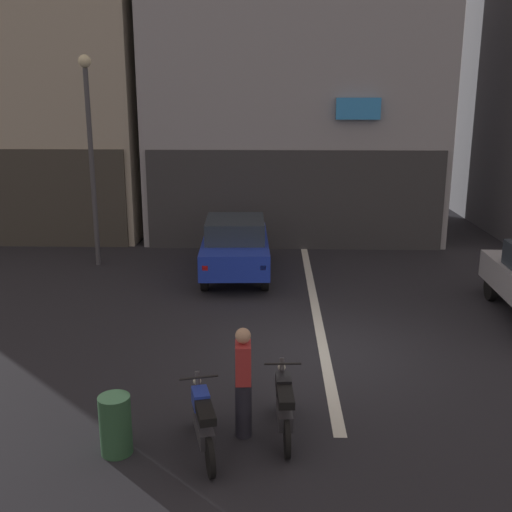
{
  "coord_description": "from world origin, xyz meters",
  "views": [
    {
      "loc": [
        -0.99,
        -10.71,
        4.75
      ],
      "look_at": [
        -1.38,
        2.0,
        1.4
      ],
      "focal_mm": 41.85,
      "sensor_mm": 36.0,
      "label": 1
    }
  ],
  "objects_px": {
    "car_black_down_street": "(321,201)",
    "motorcycle_black_row_left_mid": "(284,405)",
    "person_by_motorcycles": "(243,382)",
    "car_blue_crossing_near": "(235,245)",
    "trash_bin": "(116,425)",
    "street_lamp": "(90,139)",
    "motorcycle_blue_row_leftmost": "(203,421)"
  },
  "relations": [
    {
      "from": "motorcycle_blue_row_leftmost",
      "to": "trash_bin",
      "type": "xyz_separation_m",
      "value": [
        -1.2,
        -0.08,
        -0.03
      ]
    },
    {
      "from": "motorcycle_black_row_left_mid",
      "to": "person_by_motorcycles",
      "type": "bearing_deg",
      "value": -172.63
    },
    {
      "from": "car_blue_crossing_near",
      "to": "person_by_motorcycles",
      "type": "xyz_separation_m",
      "value": [
        0.64,
        -8.1,
        -0.03
      ]
    },
    {
      "from": "trash_bin",
      "to": "street_lamp",
      "type": "bearing_deg",
      "value": 107.52
    },
    {
      "from": "street_lamp",
      "to": "person_by_motorcycles",
      "type": "distance_m",
      "value": 10.72
    },
    {
      "from": "car_black_down_street",
      "to": "street_lamp",
      "type": "height_order",
      "value": "street_lamp"
    },
    {
      "from": "trash_bin",
      "to": "car_blue_crossing_near",
      "type": "bearing_deg",
      "value": 82.72
    },
    {
      "from": "street_lamp",
      "to": "trash_bin",
      "type": "bearing_deg",
      "value": -72.48
    },
    {
      "from": "car_black_down_street",
      "to": "motorcycle_blue_row_leftmost",
      "type": "height_order",
      "value": "car_black_down_street"
    },
    {
      "from": "car_blue_crossing_near",
      "to": "motorcycle_black_row_left_mid",
      "type": "distance_m",
      "value": 8.13
    },
    {
      "from": "person_by_motorcycles",
      "to": "motorcycle_black_row_left_mid",
      "type": "bearing_deg",
      "value": 7.37
    },
    {
      "from": "car_blue_crossing_near",
      "to": "trash_bin",
      "type": "height_order",
      "value": "car_blue_crossing_near"
    },
    {
      "from": "person_by_motorcycles",
      "to": "trash_bin",
      "type": "height_order",
      "value": "person_by_motorcycles"
    },
    {
      "from": "car_black_down_street",
      "to": "motorcycle_black_row_left_mid",
      "type": "relative_size",
      "value": 2.56
    },
    {
      "from": "street_lamp",
      "to": "motorcycle_blue_row_leftmost",
      "type": "relative_size",
      "value": 3.64
    },
    {
      "from": "car_blue_crossing_near",
      "to": "car_black_down_street",
      "type": "bearing_deg",
      "value": 68.76
    },
    {
      "from": "car_black_down_street",
      "to": "person_by_motorcycles",
      "type": "relative_size",
      "value": 2.57
    },
    {
      "from": "street_lamp",
      "to": "motorcycle_black_row_left_mid",
      "type": "xyz_separation_m",
      "value": [
        5.37,
        -9.1,
        -3.22
      ]
    },
    {
      "from": "street_lamp",
      "to": "motorcycle_blue_row_leftmost",
      "type": "xyz_separation_m",
      "value": [
        4.25,
        -9.58,
        -3.22
      ]
    },
    {
      "from": "car_blue_crossing_near",
      "to": "trash_bin",
      "type": "relative_size",
      "value": 4.92
    },
    {
      "from": "car_black_down_street",
      "to": "trash_bin",
      "type": "distance_m",
      "value": 16.51
    },
    {
      "from": "car_black_down_street",
      "to": "person_by_motorcycles",
      "type": "bearing_deg",
      "value": -98.25
    },
    {
      "from": "motorcycle_black_row_left_mid",
      "to": "car_blue_crossing_near",
      "type": "bearing_deg",
      "value": 98.65
    },
    {
      "from": "car_black_down_street",
      "to": "street_lamp",
      "type": "distance_m",
      "value": 9.88
    },
    {
      "from": "motorcycle_blue_row_leftmost",
      "to": "street_lamp",
      "type": "bearing_deg",
      "value": 113.91
    },
    {
      "from": "car_blue_crossing_near",
      "to": "motorcycle_blue_row_leftmost",
      "type": "height_order",
      "value": "car_blue_crossing_near"
    },
    {
      "from": "street_lamp",
      "to": "motorcycle_blue_row_leftmost",
      "type": "height_order",
      "value": "street_lamp"
    },
    {
      "from": "street_lamp",
      "to": "person_by_motorcycles",
      "type": "height_order",
      "value": "street_lamp"
    },
    {
      "from": "car_black_down_street",
      "to": "motorcycle_black_row_left_mid",
      "type": "bearing_deg",
      "value": -96.15
    },
    {
      "from": "street_lamp",
      "to": "person_by_motorcycles",
      "type": "bearing_deg",
      "value": -62.47
    },
    {
      "from": "person_by_motorcycles",
      "to": "motorcycle_blue_row_leftmost",
      "type": "bearing_deg",
      "value": -143.05
    },
    {
      "from": "motorcycle_blue_row_leftmost",
      "to": "trash_bin",
      "type": "bearing_deg",
      "value": -176.01
    }
  ]
}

